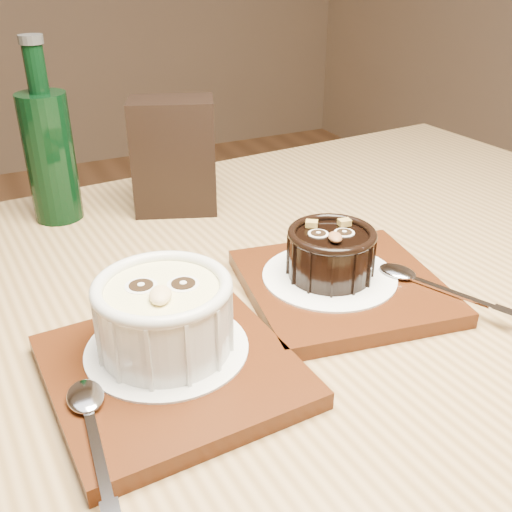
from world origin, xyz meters
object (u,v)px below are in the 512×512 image
at_px(condiment_stand, 174,156).
at_px(tray_right, 342,286).
at_px(tray_left, 172,370).
at_px(table, 254,393).
at_px(ramekin_white, 164,312).
at_px(green_bottle, 50,153).
at_px(ramekin_dark, 331,251).

bearing_deg(condiment_stand, tray_right, -74.01).
distance_m(tray_left, condiment_stand, 0.34).
distance_m(table, condiment_stand, 0.31).
distance_m(table, ramekin_white, 0.17).
bearing_deg(table, tray_right, -0.66).
distance_m(table, green_bottle, 0.37).
bearing_deg(green_bottle, ramekin_dark, -54.96).
bearing_deg(tray_left, table, 28.01).
height_order(table, tray_right, tray_right).
xyz_separation_m(tray_right, green_bottle, (-0.21, 0.30, 0.08)).
bearing_deg(table, green_bottle, 111.72).
bearing_deg(table, tray_left, -151.99).
bearing_deg(tray_left, green_bottle, 93.95).
distance_m(condiment_stand, green_bottle, 0.14).
bearing_deg(green_bottle, table, -68.28).
distance_m(tray_left, ramekin_dark, 0.19).
relative_size(condiment_stand, green_bottle, 0.65).
xyz_separation_m(ramekin_dark, condiment_stand, (-0.07, 0.25, 0.03)).
height_order(ramekin_white, tray_right, ramekin_white).
bearing_deg(ramekin_white, ramekin_dark, 34.54).
bearing_deg(tray_right, condiment_stand, 105.99).
bearing_deg(condiment_stand, tray_left, -109.99).
bearing_deg(condiment_stand, green_bottle, 163.99).
bearing_deg(ramekin_dark, ramekin_white, -146.22).
bearing_deg(green_bottle, ramekin_white, -85.35).
bearing_deg(green_bottle, tray_left, -86.05).
height_order(table, condiment_stand, condiment_stand).
relative_size(tray_right, condiment_stand, 1.29).
bearing_deg(ramekin_dark, tray_right, -29.70).
height_order(tray_left, condiment_stand, condiment_stand).
relative_size(tray_left, ramekin_white, 1.67).
relative_size(table, condiment_stand, 8.98).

